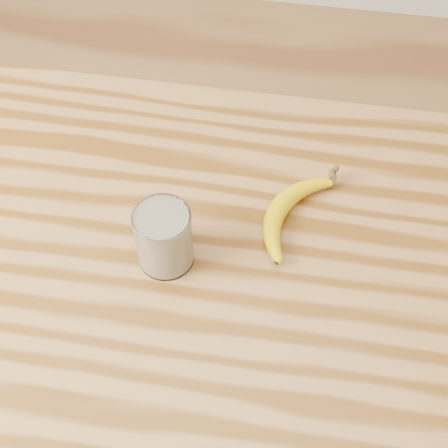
# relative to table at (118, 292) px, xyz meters

# --- Properties ---
(room) EXTENTS (4.04, 4.04, 2.70)m
(room) POSITION_rel_table_xyz_m (0.00, 0.00, 0.58)
(room) COLOR olive
(room) RESTS_ON ground
(table) EXTENTS (1.20, 0.80, 0.90)m
(table) POSITION_rel_table_xyz_m (0.00, 0.00, 0.00)
(table) COLOR olive
(table) RESTS_ON ground
(smoothie_glass) EXTENTS (0.09, 0.09, 0.11)m
(smoothie_glass) POSITION_rel_table_xyz_m (0.10, 0.00, 0.18)
(smoothie_glass) COLOR white
(smoothie_glass) RESTS_ON table
(banana) EXTENTS (0.19, 0.28, 0.03)m
(banana) POSITION_rel_table_xyz_m (0.26, 0.12, 0.15)
(banana) COLOR #CBA500
(banana) RESTS_ON table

